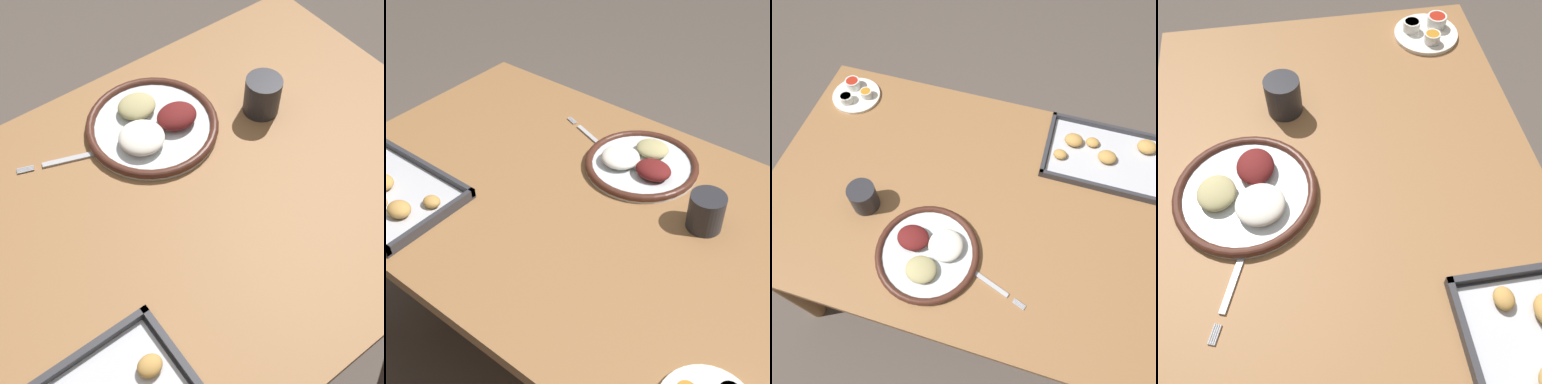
# 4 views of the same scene
# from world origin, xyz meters

# --- Properties ---
(ground_plane) EXTENTS (8.00, 8.00, 0.00)m
(ground_plane) POSITION_xyz_m (0.00, 0.00, 0.00)
(ground_plane) COLOR #564C44
(dining_table) EXTENTS (1.26, 0.83, 0.70)m
(dining_table) POSITION_xyz_m (0.00, 0.00, 0.60)
(dining_table) COLOR olive
(dining_table) RESTS_ON ground_plane
(dinner_plate) EXTENTS (0.29, 0.29, 0.05)m
(dinner_plate) POSITION_xyz_m (-0.06, -0.20, 0.72)
(dinner_plate) COLOR silver
(dinner_plate) RESTS_ON dining_table
(fork) EXTENTS (0.20, 0.08, 0.00)m
(fork) POSITION_xyz_m (0.12, -0.23, 0.70)
(fork) COLOR #B2B2B7
(fork) RESTS_ON dining_table
(drinking_cup) EXTENTS (0.08, 0.08, 0.09)m
(drinking_cup) POSITION_xyz_m (-0.29, -0.11, 0.75)
(drinking_cup) COLOR #28282D
(drinking_cup) RESTS_ON dining_table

